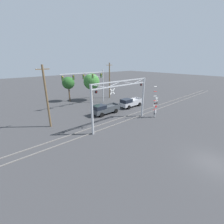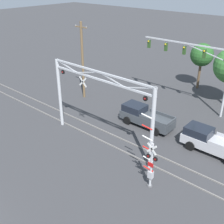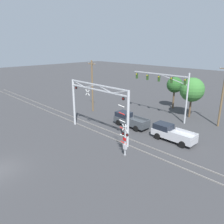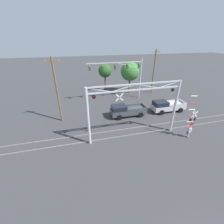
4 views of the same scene
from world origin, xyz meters
name	(u,v)px [view 1 (image 1 of 4)]	position (x,y,z in m)	size (l,w,h in m)	color
ground_plane	(213,163)	(0.00, 0.00, 0.00)	(200.00, 200.00, 0.00)	#38383A
rail_track_near	(119,123)	(0.00, 13.02, 0.05)	(80.00, 0.08, 0.10)	gray
rail_track_far	(113,120)	(0.00, 14.46, 0.05)	(80.00, 0.08, 0.10)	gray
crossing_gantry	(121,98)	(-0.01, 12.74, 4.23)	(10.83, 0.31, 6.73)	#B7BABF
crossing_signal_mast	(155,107)	(6.45, 10.91, 1.89)	(1.47, 0.35, 5.54)	#B7BABF
traffic_signal_span	(93,80)	(3.22, 24.86, 5.39)	(10.17, 0.39, 7.60)	#B7BABF
pickup_truck_lead	(105,109)	(0.99, 18.02, 0.96)	(5.43, 2.15, 1.90)	#3D4247
pickup_truck_following	(130,103)	(7.91, 17.95, 0.96)	(5.46, 2.15, 1.90)	#B7B7BC
utility_pole_left	(47,97)	(-8.61, 19.01, 4.61)	(1.80, 0.28, 8.94)	brown
utility_pole_right	(110,80)	(10.11, 27.27, 4.62)	(1.80, 0.28, 8.95)	brown
background_tree_beyond_span	(68,83)	(0.46, 30.99, 4.39)	(2.88, 2.88, 5.87)	brown
background_tree_far_left_verge	(92,82)	(5.16, 28.16, 4.59)	(3.85, 3.85, 6.53)	brown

